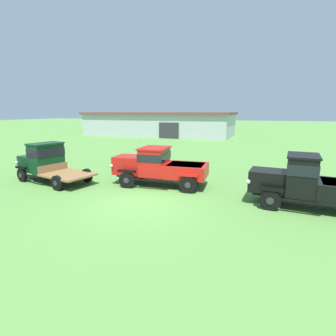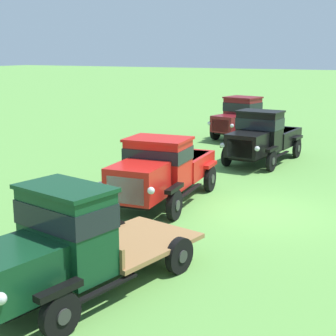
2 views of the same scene
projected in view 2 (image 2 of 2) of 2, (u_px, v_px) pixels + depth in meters
The scene contains 5 objects.
ground_plane at pixel (261, 212), 15.24m from camera, with size 240.00×240.00×0.00m, color #5B9342.
vintage_truck_second_in_line at pixel (64, 244), 9.68m from camera, with size 5.44×2.91×2.23m.
vintage_truck_midrow_center at pixel (161, 168), 16.00m from camera, with size 5.36×2.62×2.10m.
vintage_truck_far_side at pixel (262, 136), 21.84m from camera, with size 5.19×2.41×2.26m.
vintage_truck_back_of_row at pixel (245, 117), 28.02m from camera, with size 5.50×2.84×2.27m.
Camera 2 is at (-14.18, -4.33, 4.68)m, focal length 55.00 mm.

